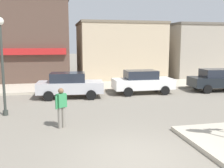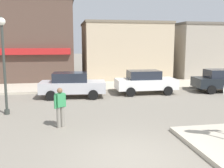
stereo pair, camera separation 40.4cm
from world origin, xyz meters
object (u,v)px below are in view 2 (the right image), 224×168
at_px(parked_car_nearest, 72,85).
at_px(parked_car_second, 145,82).
at_px(lamp_post, 3,52).
at_px(parked_car_third, 223,80).
at_px(pedestrian_crossing_near, 60,106).

xyz_separation_m(parked_car_nearest, parked_car_second, (4.84, 0.35, 0.00)).
xyz_separation_m(lamp_post, parked_car_third, (13.55, 3.52, -2.15)).
bearing_deg(parked_car_third, parked_car_second, 177.16).
bearing_deg(lamp_post, parked_car_second, 25.28).
bearing_deg(pedestrian_crossing_near, parked_car_third, 28.39).
height_order(lamp_post, parked_car_nearest, lamp_post).
distance_m(lamp_post, parked_car_nearest, 5.17).
bearing_deg(lamp_post, parked_car_nearest, 47.15).
bearing_deg(parked_car_second, pedestrian_crossing_near, -131.49).
xyz_separation_m(lamp_post, pedestrian_crossing_near, (2.52, -2.44, -2.09)).
distance_m(lamp_post, parked_car_third, 14.16).
distance_m(parked_car_nearest, pedestrian_crossing_near, 5.92).
bearing_deg(parked_car_nearest, lamp_post, -132.85).
relative_size(lamp_post, pedestrian_crossing_near, 2.82).
height_order(lamp_post, parked_car_second, lamp_post).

